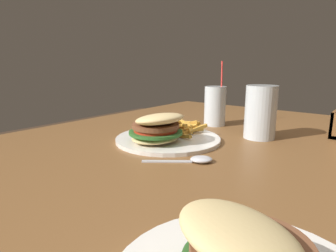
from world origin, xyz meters
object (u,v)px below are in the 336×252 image
object	(u,v)px
meal_plate_near	(163,132)
beer_glass	(260,114)
spoon	(197,160)
juice_glass	(215,108)

from	to	relation	value
meal_plate_near	beer_glass	xyz separation A→B (m)	(-0.21, 0.18, 0.04)
meal_plate_near	spoon	distance (m)	0.17
juice_glass	spoon	world-z (taller)	juice_glass
meal_plate_near	spoon	xyz separation A→B (m)	(0.07, 0.15, -0.02)
meal_plate_near	spoon	bearing A→B (deg)	65.13
beer_glass	spoon	xyz separation A→B (m)	(0.28, -0.03, -0.06)
meal_plate_near	juice_glass	xyz separation A→B (m)	(-0.29, -0.00, 0.03)
juice_glass	spoon	distance (m)	0.39
spoon	beer_glass	bearing A→B (deg)	46.96
spoon	juice_glass	bearing A→B (deg)	76.46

